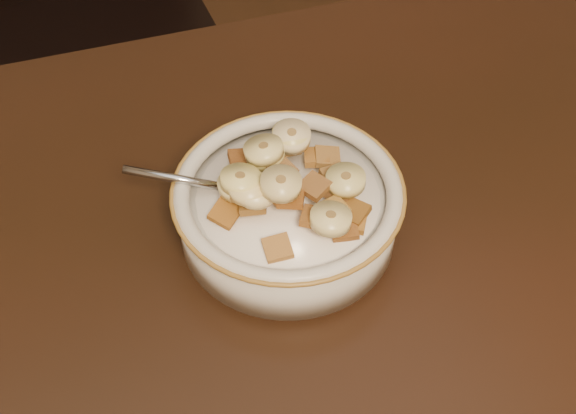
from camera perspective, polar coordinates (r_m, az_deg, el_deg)
name	(u,v)px	position (r m, az deg, el deg)	size (l,w,h in m)	color
chair	(81,39)	(1.25, -16.03, 12.64)	(0.45, 0.45, 1.02)	black
cereal_bowl	(288,214)	(0.59, 0.00, -0.57)	(0.18, 0.18, 0.04)	#BDB4A1
milk	(288,197)	(0.57, 0.00, 0.82)	(0.15, 0.15, 0.00)	white
spoon	(252,191)	(0.57, -2.84, 1.24)	(0.03, 0.04, 0.01)	#A6ACB4
cereal_square_0	(317,157)	(0.59, 2.28, 3.97)	(0.02, 0.02, 0.01)	#9C5519
cereal_square_1	(314,186)	(0.55, 2.10, 1.65)	(0.02, 0.02, 0.01)	brown
cereal_square_2	(354,212)	(0.55, 5.24, -0.40)	(0.02, 0.02, 0.01)	brown
cereal_square_3	(279,187)	(0.55, -0.68, 1.59)	(0.02, 0.02, 0.01)	brown
cereal_square_4	(340,191)	(0.56, 4.12, 1.27)	(0.02, 0.02, 0.01)	brown
cereal_square_5	(334,210)	(0.55, 3.62, -0.21)	(0.02, 0.02, 0.01)	olive
cereal_square_6	(253,204)	(0.55, -2.77, 0.20)	(0.02, 0.02, 0.01)	brown
cereal_square_7	(281,170)	(0.56, -0.55, 2.97)	(0.02, 0.02, 0.01)	brown
cereal_square_8	(327,157)	(0.59, 3.13, 3.96)	(0.02, 0.02, 0.01)	olive
cereal_square_9	(225,213)	(0.55, -5.01, -0.51)	(0.02, 0.02, 0.01)	brown
cereal_square_10	(344,228)	(0.54, 4.46, -1.69)	(0.02, 0.02, 0.01)	brown
cereal_square_11	(353,221)	(0.55, 5.14, -1.09)	(0.02, 0.02, 0.01)	olive
cereal_square_12	(291,197)	(0.54, 0.22, 0.78)	(0.02, 0.02, 0.01)	brown
cereal_square_13	(315,217)	(0.54, 2.13, -0.82)	(0.02, 0.02, 0.01)	brown
cereal_square_14	(271,189)	(0.55, -1.34, 1.44)	(0.02, 0.02, 0.01)	brown
cereal_square_15	(286,146)	(0.60, -0.14, 4.82)	(0.02, 0.02, 0.01)	brown
cereal_square_16	(241,159)	(0.59, -3.70, 3.84)	(0.02, 0.02, 0.01)	brown
cereal_square_17	(335,177)	(0.57, 3.77, 2.41)	(0.02, 0.02, 0.01)	brown
cereal_square_18	(346,214)	(0.55, 4.64, -0.53)	(0.02, 0.02, 0.01)	brown
cereal_square_19	(278,248)	(0.53, -0.82, -3.28)	(0.02, 0.02, 0.01)	olive
banana_slice_0	(265,154)	(0.57, -1.82, 4.22)	(0.03, 0.03, 0.01)	#EFDF85
banana_slice_1	(248,188)	(0.54, -3.15, 1.53)	(0.03, 0.03, 0.01)	#ECCF7A
banana_slice_2	(281,184)	(0.53, -0.56, 1.85)	(0.03, 0.03, 0.01)	#D1C278
banana_slice_3	(346,180)	(0.56, 4.58, 2.13)	(0.03, 0.03, 0.01)	#E3D180
banana_slice_4	(292,136)	(0.59, 0.30, 5.60)	(0.03, 0.03, 0.01)	beige
banana_slice_5	(264,150)	(0.56, -1.94, 4.53)	(0.03, 0.03, 0.01)	#EDDB74
banana_slice_6	(238,184)	(0.55, -3.98, 1.81)	(0.03, 0.03, 0.01)	#F0DB85
banana_slice_7	(291,135)	(0.59, 0.25, 5.69)	(0.03, 0.03, 0.01)	#E0CE74
banana_slice_8	(240,180)	(0.54, -3.78, 2.17)	(0.03, 0.03, 0.01)	#E1D57D
banana_slice_9	(256,191)	(0.54, -2.58, 1.29)	(0.03, 0.03, 0.01)	#F9E893
banana_slice_10	(331,219)	(0.53, 3.39, -0.93)	(0.03, 0.03, 0.01)	#DCBD6E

